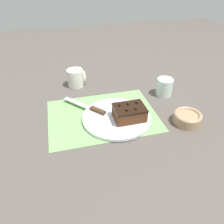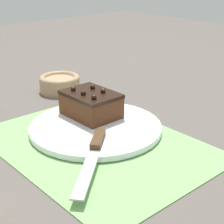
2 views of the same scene
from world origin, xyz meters
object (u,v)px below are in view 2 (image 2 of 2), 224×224
at_px(chocolate_cake, 91,104).
at_px(small_bowl, 60,83).
at_px(cake_plate, 96,127).
at_px(serving_knife, 94,150).

bearing_deg(chocolate_cake, small_bowl, -16.56).
xyz_separation_m(chocolate_cake, small_bowl, (0.23, -0.07, -0.02)).
xyz_separation_m(cake_plate, chocolate_cake, (0.05, -0.03, 0.03)).
bearing_deg(cake_plate, chocolate_cake, -27.95).
distance_m(cake_plate, serving_knife, 0.12).
bearing_deg(cake_plate, small_bowl, -18.64).
relative_size(serving_knife, small_bowl, 1.65).
relative_size(chocolate_cake, serving_knife, 0.68).
bearing_deg(cake_plate, serving_knife, 139.91).
height_order(serving_knife, small_bowl, small_bowl).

